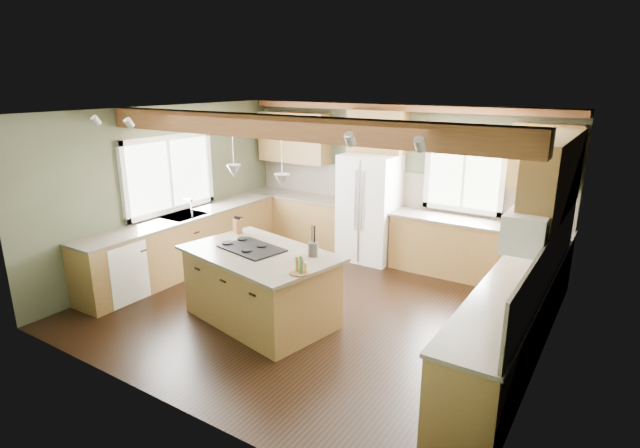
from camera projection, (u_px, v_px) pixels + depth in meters
The scene contains 37 objects.
floor at pixel (315, 308), 6.77m from camera, with size 5.60×5.60×0.00m, color black.
ceiling at pixel (315, 112), 6.04m from camera, with size 5.60×5.60×0.00m, color silver.
wall_back at pixel (396, 183), 8.42m from camera, with size 5.60×5.60×0.00m, color #404732.
wall_left at pixel (167, 190), 7.86m from camera, with size 5.00×5.00×0.00m, color #404732.
wall_right at pixel (550, 256), 4.95m from camera, with size 5.00×5.00×0.00m, color #404732.
ceiling_beam at pixel (283, 127), 5.55m from camera, with size 5.55×0.26×0.26m, color #592F19.
soffit_trim at pixel (397, 108), 7.99m from camera, with size 5.55×0.20×0.10m, color #592F19.
backsplash_back at pixel (396, 188), 8.43m from camera, with size 5.58×0.03×0.58m, color brown.
backsplash_right at pixel (548, 263), 5.02m from camera, with size 0.03×3.70×0.58m, color brown.
base_cab_back_left at pixel (300, 220), 9.35m from camera, with size 2.02×0.60×0.88m, color brown.
counter_back_left at pixel (300, 196), 9.22m from camera, with size 2.06×0.64×0.04m, color #473F34.
base_cab_back_right at pixel (475, 251), 7.65m from camera, with size 2.62×0.60×0.88m, color brown.
counter_back_right at pixel (477, 223), 7.52m from camera, with size 2.66×0.64×0.04m, color #473F34.
base_cab_left at pixel (187, 244), 7.99m from camera, with size 0.60×3.70×0.88m, color brown.
counter_left at pixel (184, 216), 7.86m from camera, with size 0.64×3.74×0.04m, color #473F34.
base_cab_right at pixel (511, 324), 5.39m from camera, with size 0.60×3.70×0.88m, color brown.
counter_right at pixel (515, 285), 5.26m from camera, with size 0.64×3.74×0.04m, color #473F34.
upper_cab_back_left at pixel (294, 137), 9.13m from camera, with size 1.40×0.35×0.90m, color brown.
upper_cab_over_fridge at pixel (377, 132), 8.20m from camera, with size 0.96×0.35×0.70m, color brown.
upper_cab_right at pixel (554, 175), 5.58m from camera, with size 0.35×2.20×0.90m, color brown.
upper_cab_back_corner at pixel (546, 157), 6.90m from camera, with size 0.90×0.35×0.90m, color brown.
window_left at pixel (169, 174), 7.82m from camera, with size 0.04×1.60×1.05m, color white.
window_back at pixel (464, 175), 7.74m from camera, with size 1.10×0.04×1.00m, color white.
sink at pixel (184, 216), 7.86m from camera, with size 0.50×0.65×0.03m, color #262628.
faucet at pixel (192, 209), 7.72m from camera, with size 0.02×0.02×0.28m, color #B2B2B7.
dishwasher at pixel (116, 270), 6.94m from camera, with size 0.60×0.60×0.84m, color white.
oven at pixel (475, 384), 4.35m from camera, with size 0.60×0.72×0.84m, color white.
microwave at pixel (529, 230), 4.95m from camera, with size 0.40×0.70×0.38m, color white.
pendant_left at pixel (234, 171), 6.23m from camera, with size 0.18×0.18×0.16m, color #B2B2B7.
pendant_right at pixel (282, 181), 5.62m from camera, with size 0.18×0.18×0.16m, color #B2B2B7.
refrigerator at pixel (369, 208), 8.38m from camera, with size 0.90×0.74×1.80m, color white.
island at pixel (261, 288), 6.33m from camera, with size 1.81×1.11×0.88m, color brown.
island_top at pixel (260, 253), 6.20m from camera, with size 1.93×1.23×0.04m, color #473F34.
cooktop at pixel (252, 248), 6.29m from camera, with size 0.79×0.52×0.02m, color black.
knife_block at pixel (238, 226), 6.92m from camera, with size 0.12×0.09×0.20m, color brown.
utensil_crock at pixel (313, 249), 6.04m from camera, with size 0.13×0.13×0.17m, color #39332E.
bottle_tray at pixel (299, 265), 5.49m from camera, with size 0.22×0.22×0.20m, color brown, non-canonical shape.
Camera 1 is at (3.40, -5.16, 3.00)m, focal length 28.00 mm.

